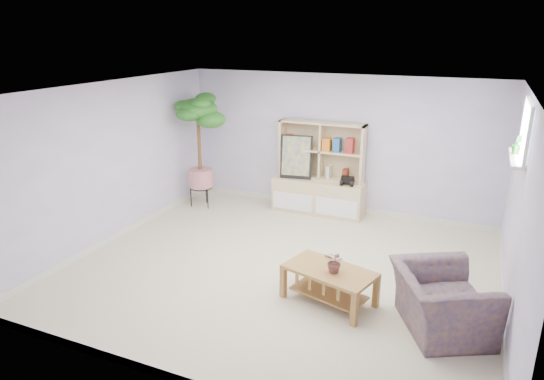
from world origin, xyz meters
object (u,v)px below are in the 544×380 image
at_px(storage_unit, 319,169).
at_px(armchair, 442,298).
at_px(floor_tree, 200,152).
at_px(coffee_table, 329,285).

bearing_deg(storage_unit, armchair, -51.02).
distance_m(floor_tree, armchair, 5.01).
bearing_deg(floor_tree, storage_unit, 15.19).
relative_size(storage_unit, floor_tree, 0.78).
height_order(floor_tree, armchair, floor_tree).
height_order(coffee_table, floor_tree, floor_tree).
xyz_separation_m(floor_tree, armchair, (4.40, -2.32, -0.65)).
height_order(storage_unit, armchair, storage_unit).
bearing_deg(armchair, coffee_table, 59.86).
bearing_deg(storage_unit, floor_tree, -164.81).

